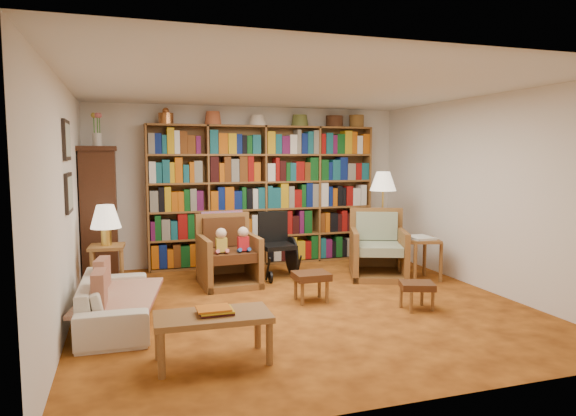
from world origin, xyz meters
name	(u,v)px	position (x,y,z in m)	size (l,w,h in m)	color
floor	(300,304)	(0.00, 0.00, 0.00)	(5.00, 5.00, 0.00)	#BE651D
ceiling	(301,87)	(0.00, 0.00, 2.50)	(5.00, 5.00, 0.00)	silver
wall_back	(249,186)	(0.00, 2.50, 1.25)	(5.00, 5.00, 0.00)	white
wall_front	(420,228)	(0.00, -2.50, 1.25)	(5.00, 5.00, 0.00)	white
wall_left	(64,205)	(-2.50, 0.00, 1.25)	(5.00, 5.00, 0.00)	white
wall_right	(483,193)	(2.50, 0.00, 1.25)	(5.00, 5.00, 0.00)	white
bookshelf	(264,191)	(0.20, 2.33, 1.17)	(3.60, 0.30, 2.42)	brown
curio_cabinet	(100,212)	(-2.25, 2.00, 0.95)	(0.50, 0.95, 2.40)	#381A0F
framed_pictures	(68,167)	(-2.48, 0.30, 1.62)	(0.03, 0.52, 0.97)	black
sofa	(115,301)	(-2.05, -0.06, 0.24)	(0.65, 1.67, 0.49)	beige
sofa_throw	(120,295)	(-2.00, -0.06, 0.30)	(0.74, 1.38, 0.04)	beige
cushion_left	(102,275)	(-2.18, 0.29, 0.45)	(0.11, 0.36, 0.36)	maroon
cushion_right	(100,291)	(-2.18, -0.41, 0.45)	(0.12, 0.37, 0.37)	maroon
side_table_lamp	(107,259)	(-2.15, 1.05, 0.47)	(0.44, 0.44, 0.64)	brown
table_lamp	(106,218)	(-2.15, 1.05, 0.98)	(0.37, 0.37, 0.50)	gold
armchair_leather	(228,255)	(-0.62, 1.23, 0.39)	(0.79, 0.84, 0.96)	brown
armchair_sage	(375,251)	(1.49, 1.01, 0.37)	(1.05, 1.05, 0.96)	brown
wheelchair	(276,247)	(0.13, 1.45, 0.42)	(0.53, 0.74, 0.93)	black
floor_lamp	(383,185)	(1.80, 1.38, 1.29)	(0.40, 0.40, 1.49)	gold
side_table_papers	(420,246)	(1.99, 0.61, 0.48)	(0.60, 0.60, 0.61)	brown
footstool_a	(311,278)	(0.17, 0.09, 0.29)	(0.42, 0.36, 0.35)	#492113
footstool_b	(417,287)	(1.20, -0.58, 0.26)	(0.45, 0.42, 0.31)	#492113
coffee_table	(213,320)	(-1.25, -1.35, 0.37)	(0.99, 0.52, 0.47)	brown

